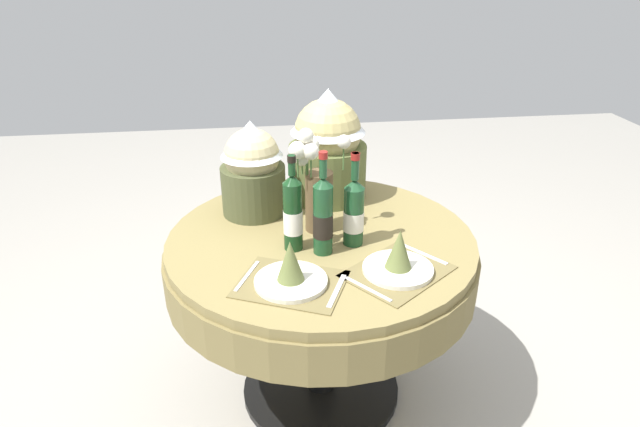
{
  "coord_description": "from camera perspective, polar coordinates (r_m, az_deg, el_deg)",
  "views": [
    {
      "loc": [
        -0.24,
        -1.82,
        1.77
      ],
      "look_at": [
        0.0,
        0.03,
        0.86
      ],
      "focal_mm": 30.66,
      "sensor_mm": 36.0,
      "label": 1
    }
  ],
  "objects": [
    {
      "name": "ground",
      "position": [
        2.55,
        0.09,
        -17.87
      ],
      "size": [
        8.0,
        8.0,
        0.0
      ],
      "primitive_type": "plane",
      "color": "#9E998E"
    },
    {
      "name": "dining_table",
      "position": [
        2.15,
        0.1,
        -5.57
      ],
      "size": [
        1.2,
        1.2,
        0.78
      ],
      "color": "olive",
      "rests_on": "ground"
    },
    {
      "name": "place_setting_left",
      "position": [
        1.78,
        -3.08,
        -6.13
      ],
      "size": [
        0.42,
        0.38,
        0.16
      ],
      "color": "brown",
      "rests_on": "dining_table"
    },
    {
      "name": "place_setting_right",
      "position": [
        1.86,
        8.2,
        -4.84
      ],
      "size": [
        0.43,
        0.41,
        0.16
      ],
      "color": "brown",
      "rests_on": "dining_table"
    },
    {
      "name": "flower_vase",
      "position": [
        2.05,
        -0.47,
        3.08
      ],
      "size": [
        0.23,
        0.15,
        0.42
      ],
      "color": "brown",
      "rests_on": "dining_table"
    },
    {
      "name": "wine_bottle_left",
      "position": [
        1.98,
        3.54,
        0.2
      ],
      "size": [
        0.08,
        0.08,
        0.35
      ],
      "color": "#194223",
      "rests_on": "dining_table"
    },
    {
      "name": "wine_bottle_centre",
      "position": [
        1.91,
        0.31,
        -0.23
      ],
      "size": [
        0.07,
        0.07,
        0.38
      ],
      "color": "#194223",
      "rests_on": "dining_table"
    },
    {
      "name": "wine_bottle_right",
      "position": [
        1.94,
        -2.85,
        0.05
      ],
      "size": [
        0.07,
        0.07,
        0.36
      ],
      "color": "#143819",
      "rests_on": "dining_table"
    },
    {
      "name": "gift_tub_back_left",
      "position": [
        2.21,
        -7.07,
        5.0
      ],
      "size": [
        0.26,
        0.26,
        0.39
      ],
      "color": "#474C2D",
      "rests_on": "dining_table"
    },
    {
      "name": "gift_tub_back_centre",
      "position": [
        2.33,
        0.81,
        7.47
      ],
      "size": [
        0.33,
        0.33,
        0.48
      ],
      "color": "#566033",
      "rests_on": "dining_table"
    }
  ]
}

